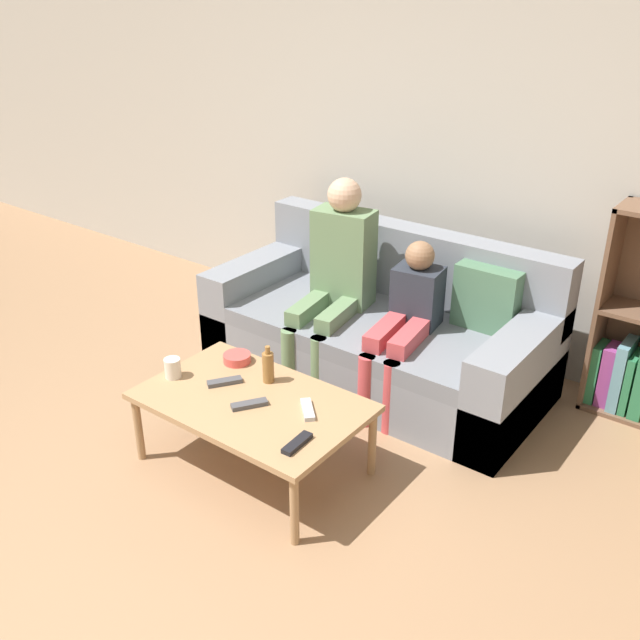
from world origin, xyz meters
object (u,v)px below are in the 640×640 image
at_px(tv_remote_2, 297,443).
at_px(bottle, 268,367).
at_px(couch, 380,333).
at_px(coffee_table, 252,405).
at_px(tv_remote_1, 249,404).
at_px(tv_remote_3, 308,410).
at_px(snack_bowl, 237,358).
at_px(cup_near, 173,368).
at_px(tv_remote_0, 225,382).
at_px(person_child, 407,317).
at_px(person_adult, 337,268).

height_order(tv_remote_2, bottle, bottle).
height_order(couch, coffee_table, couch).
height_order(coffee_table, bottle, bottle).
height_order(tv_remote_1, tv_remote_3, same).
xyz_separation_m(tv_remote_2, snack_bowl, (-0.70, 0.38, 0.01)).
bearing_deg(couch, cup_near, -110.85).
distance_m(tv_remote_0, tv_remote_1, 0.25).
relative_size(person_child, tv_remote_2, 5.24).
relative_size(couch, person_child, 2.20).
relative_size(person_adult, bottle, 6.02).
bearing_deg(tv_remote_3, coffee_table, 149.81).
bearing_deg(tv_remote_0, bottle, 77.28).
distance_m(couch, cup_near, 1.30).
distance_m(person_adult, snack_bowl, 0.85).
distance_m(couch, tv_remote_3, 1.09).
relative_size(person_child, bottle, 4.63).
xyz_separation_m(person_adult, tv_remote_0, (0.05, -1.01, -0.27)).
xyz_separation_m(tv_remote_0, tv_remote_1, (0.23, -0.08, 0.00)).
xyz_separation_m(tv_remote_0, tv_remote_2, (0.60, -0.18, 0.00)).
xyz_separation_m(couch, person_child, (0.25, -0.14, 0.23)).
xyz_separation_m(person_child, tv_remote_3, (0.02, -0.91, -0.12)).
distance_m(tv_remote_0, bottle, 0.23).
distance_m(cup_near, tv_remote_0, 0.28).
height_order(tv_remote_0, snack_bowl, snack_bowl).
distance_m(person_child, cup_near, 1.28).
distance_m(snack_bowl, bottle, 0.27).
relative_size(tv_remote_2, tv_remote_3, 1.11).
bearing_deg(person_child, coffee_table, -112.29).
distance_m(person_adult, tv_remote_0, 1.04).
xyz_separation_m(tv_remote_3, snack_bowl, (-0.58, 0.15, 0.01)).
distance_m(coffee_table, snack_bowl, 0.38).
distance_m(tv_remote_1, tv_remote_3, 0.27).
distance_m(coffee_table, cup_near, 0.47).
relative_size(tv_remote_0, tv_remote_3, 1.08).
distance_m(couch, person_child, 0.37).
xyz_separation_m(coffee_table, tv_remote_1, (0.03, -0.05, 0.04)).
xyz_separation_m(coffee_table, bottle, (-0.04, 0.17, 0.12)).
distance_m(person_child, tv_remote_1, 1.07).
relative_size(couch, cup_near, 19.71).
height_order(tv_remote_2, tv_remote_3, same).
relative_size(person_child, snack_bowl, 6.32).
height_order(couch, snack_bowl, couch).
height_order(couch, person_child, person_child).
distance_m(person_adult, bottle, 0.91).
distance_m(tv_remote_3, snack_bowl, 0.60).
distance_m(person_adult, cup_near, 1.15).
distance_m(cup_near, bottle, 0.48).
distance_m(person_child, tv_remote_0, 1.07).
bearing_deg(couch, person_adult, -160.86).
height_order(couch, tv_remote_0, couch).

